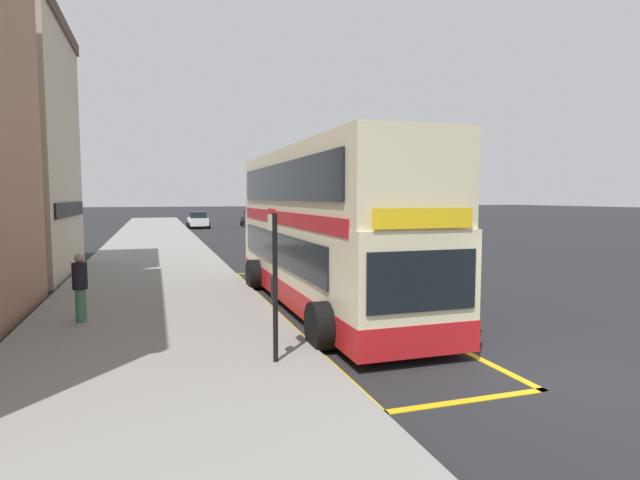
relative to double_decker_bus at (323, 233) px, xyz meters
The scene contains 9 objects.
ground_plane 25.09m from the double_decker_bus, 84.36° to the left, with size 260.00×260.00×0.00m, color black.
pavement_near 25.37m from the double_decker_bus, 100.35° to the left, with size 6.00×76.00×0.14m, color gray.
double_decker_bus is the anchor object (origin of this frame).
bus_bay_markings 2.07m from the double_decker_bus, 104.70° to the right, with size 2.97×14.06×0.01m.
bus_stop_sign 5.41m from the double_decker_bus, 117.48° to the right, with size 0.09×0.51×2.74m.
parked_car_black_behind 19.50m from the double_decker_bus, 74.93° to the left, with size 2.09×4.20×1.62m.
parked_car_white_kerbside 38.32m from the double_decker_bus, 90.65° to the left, with size 2.09×4.20×1.62m.
parked_car_black_across 39.54m from the double_decker_bus, 82.42° to the left, with size 2.09×4.20×1.62m.
pedestrian_waiting_near_sign 6.33m from the double_decker_bus, behind, with size 0.34×0.34×1.62m.
Camera 1 is at (-6.95, -6.51, 3.09)m, focal length 28.64 mm.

